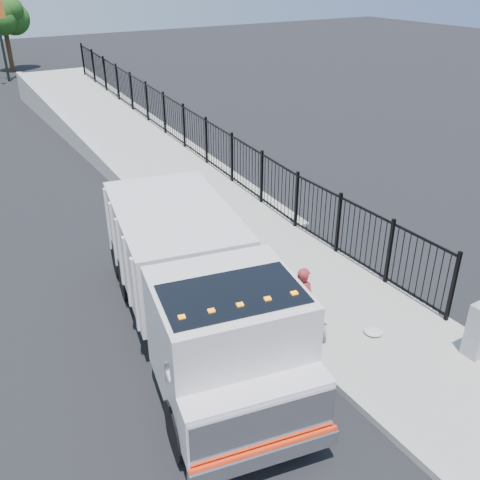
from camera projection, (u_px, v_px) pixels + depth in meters
ground at (275, 328)px, 12.66m from camera, size 120.00×120.00×0.00m
sidewalk at (397, 344)px, 12.01m from camera, size 3.55×12.00×0.12m
curb at (330, 374)px, 11.11m from camera, size 0.30×12.00×0.16m
ramp at (122, 142)px, 25.75m from camera, size 3.95×24.06×3.19m
iron_fence at (185, 140)px, 22.97m from camera, size 0.10×28.00×1.80m
truck at (196, 284)px, 11.43m from camera, size 4.10×8.52×2.80m
worker at (302, 299)px, 12.09m from camera, size 0.58×0.69×1.61m
debris at (373, 331)px, 12.26m from camera, size 0.44×0.44×0.11m
tree_1 at (3, 18)px, 40.73m from camera, size 2.28×2.28×5.14m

